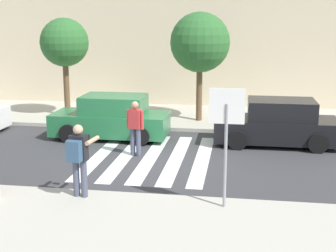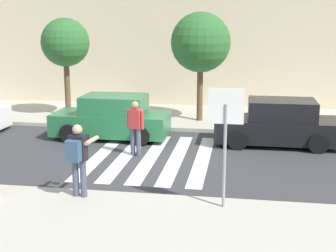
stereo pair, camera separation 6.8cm
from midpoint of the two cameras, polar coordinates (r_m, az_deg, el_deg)
name	(u,v)px [view 2 (the right image)]	position (r m, az deg, el deg)	size (l,w,h in m)	color
ground_plane	(150,159)	(14.39, -2.10, -4.00)	(120.00, 120.00, 0.00)	#38383A
sidewalk_far	(177,117)	(20.11, 1.23, 1.15)	(60.00, 4.80, 0.14)	#B2AD9E
building_facade_far	(190,34)	(24.05, 2.75, 11.13)	(56.00, 4.00, 6.82)	beige
crosswalk_stripe_0	(101,154)	(14.96, -7.98, -3.44)	(0.44, 5.20, 0.01)	silver
crosswalk_stripe_1	(126,156)	(14.75, -5.01, -3.61)	(0.44, 5.20, 0.01)	silver
crosswalk_stripe_2	(151,157)	(14.58, -1.95, -3.76)	(0.44, 5.20, 0.01)	silver
crosswalk_stripe_3	(176,158)	(14.45, 1.17, -3.91)	(0.44, 5.20, 0.01)	silver
crosswalk_stripe_4	(202,159)	(14.36, 4.34, -4.05)	(0.44, 5.20, 0.01)	silver
stop_sign	(226,122)	(10.02, 7.23, 0.51)	(0.76, 0.08, 2.64)	gray
photographer_with_backpack	(78,154)	(10.93, -10.75, -3.41)	(0.65, 0.89, 1.72)	#474C60
pedestrian_crossing	(135,125)	(14.49, -3.86, 0.08)	(0.56, 0.33, 1.72)	#474C60
parked_car_green	(112,118)	(16.80, -6.74, 0.96)	(4.10, 1.92, 1.55)	#236B3D
parked_car_black	(278,124)	(16.22, 13.35, 0.26)	(4.10, 1.92, 1.55)	black
street_tree_west	(65,43)	(19.99, -12.32, 9.85)	(2.00, 2.00, 4.09)	brown
street_tree_center	(201,43)	(18.70, 4.10, 10.08)	(2.36, 2.36, 4.32)	brown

